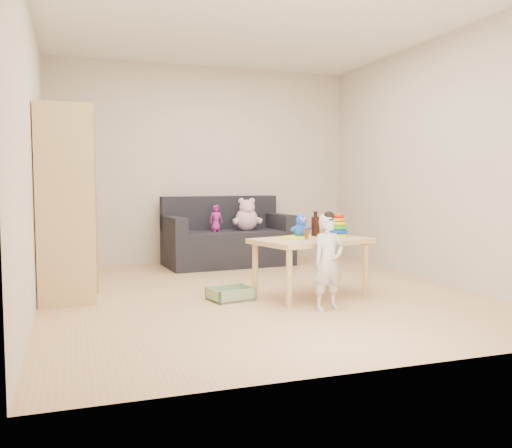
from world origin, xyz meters
name	(u,v)px	position (x,y,z in m)	size (l,w,h in m)	color
room	(260,158)	(0.00, 0.00, 1.30)	(4.50, 4.50, 4.50)	tan
wardrobe	(66,204)	(-1.75, 0.44, 0.87)	(0.48, 0.97, 1.74)	#EFD883
sofa	(228,248)	(0.20, 1.80, 0.22)	(1.59, 0.80, 0.45)	black
play_table	(311,267)	(0.41, -0.29, 0.27)	(1.04, 0.65, 0.54)	tan
storage_bin	(231,294)	(-0.35, -0.20, 0.06)	(0.38, 0.29, 0.11)	gray
toddler	(328,263)	(0.32, -0.83, 0.39)	(0.29, 0.19, 0.78)	silver
pink_bear	(247,217)	(0.44, 1.77, 0.62)	(0.31, 0.26, 0.35)	#E7AAC3
doll	(216,218)	(0.03, 1.77, 0.61)	(0.17, 0.11, 0.33)	#A71F7D
ring_stacker	(338,227)	(0.77, -0.15, 0.63)	(0.19, 0.19, 0.21)	#E1E80C
brown_bottle	(315,225)	(0.56, -0.07, 0.65)	(0.08, 0.08, 0.24)	black
blue_plush	(301,226)	(0.37, -0.15, 0.65)	(0.18, 0.14, 0.22)	blue
wooden_figure	(306,233)	(0.33, -0.35, 0.61)	(0.05, 0.04, 0.12)	brown
yellow_book	(295,237)	(0.29, -0.19, 0.55)	(0.21, 0.21, 0.02)	#F7FF1A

